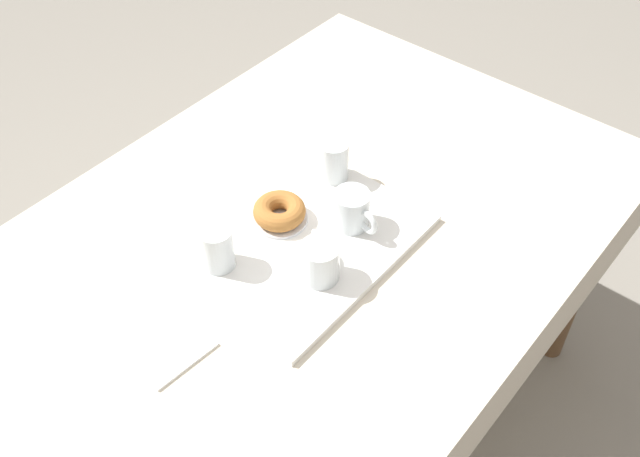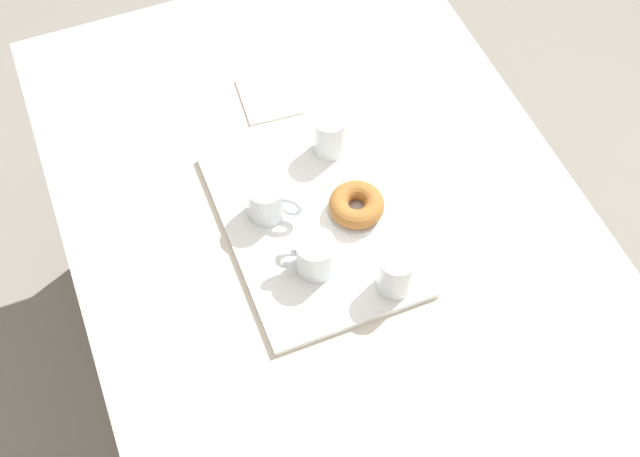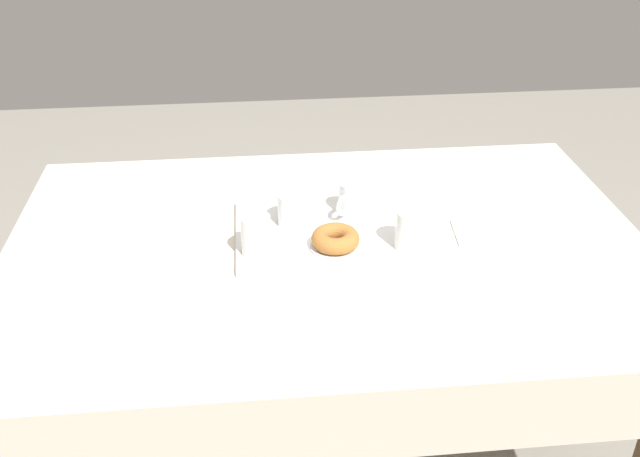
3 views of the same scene
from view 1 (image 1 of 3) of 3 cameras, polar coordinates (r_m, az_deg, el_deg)
The scene contains 10 objects.
ground_plane at distance 2.15m, azimuth -1.00°, elevation -14.61°, with size 6.00×6.00×0.00m, color gray.
dining_table at distance 1.60m, azimuth -1.30°, elevation -2.67°, with size 1.50×1.01×0.76m.
serving_tray at distance 1.50m, azimuth -0.86°, elevation -1.35°, with size 0.48×0.33×0.02m, color white.
tea_mug_left at distance 1.41m, azimuth -0.03°, elevation -2.60°, with size 0.09×0.10×0.08m.
tea_mug_right at distance 1.51m, azimuth 2.48°, elevation 1.38°, with size 0.08×0.11×0.08m.
water_glass_near at distance 1.44m, azimuth -7.92°, elevation -1.57°, with size 0.07×0.07×0.09m.
water_glass_far at distance 1.62m, azimuth 1.04°, elevation 5.14°, with size 0.07×0.07×0.09m.
donut_plate_left at distance 1.54m, azimuth -3.11°, elevation 0.74°, with size 0.12×0.12×0.01m, color silver.
sugar_donut_left at distance 1.53m, azimuth -3.15°, elevation 1.36°, with size 0.11×0.11×0.04m, color #A3662D.
paper_napkin at distance 1.37m, azimuth -11.55°, elevation -9.01°, with size 0.14×0.12×0.01m, color white.
Camera 1 is at (0.80, 0.71, 1.86)m, focal length 41.53 mm.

